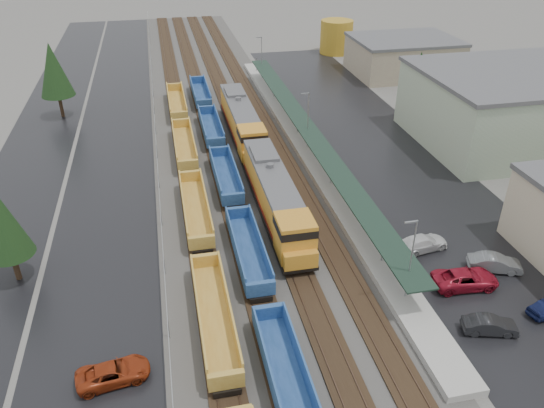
{
  "coord_description": "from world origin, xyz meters",
  "views": [
    {
      "loc": [
        -8.13,
        -10.36,
        29.02
      ],
      "look_at": [
        1.55,
        34.6,
        2.0
      ],
      "focal_mm": 35.0,
      "sensor_mm": 36.0,
      "label": 1
    }
  ],
  "objects_px": {
    "parked_car_west_c": "(113,373)",
    "parked_car_east_e": "(495,263)",
    "locomotive_lead": "(276,198)",
    "well_string_yellow": "(204,255)",
    "parked_car_east_b": "(465,279)",
    "parked_car_east_c": "(422,243)",
    "parked_car_east_a": "(490,325)",
    "locomotive_trail": "(242,122)",
    "storage_tank": "(336,37)",
    "well_string_blue": "(248,250)"
  },
  "relations": [
    {
      "from": "well_string_yellow",
      "to": "parked_car_east_c",
      "type": "height_order",
      "value": "well_string_yellow"
    },
    {
      "from": "parked_car_east_c",
      "to": "well_string_yellow",
      "type": "bearing_deg",
      "value": 74.74
    },
    {
      "from": "locomotive_lead",
      "to": "well_string_yellow",
      "type": "distance_m",
      "value": 10.16
    },
    {
      "from": "locomotive_lead",
      "to": "parked_car_east_c",
      "type": "distance_m",
      "value": 14.76
    },
    {
      "from": "well_string_blue",
      "to": "parked_car_east_e",
      "type": "xyz_separation_m",
      "value": [
        21.09,
        -6.11,
        -0.34
      ]
    },
    {
      "from": "parked_car_east_b",
      "to": "parked_car_west_c",
      "type": "bearing_deg",
      "value": 102.81
    },
    {
      "from": "locomotive_lead",
      "to": "parked_car_east_e",
      "type": "relative_size",
      "value": 4.65
    },
    {
      "from": "parked_car_east_a",
      "to": "well_string_yellow",
      "type": "bearing_deg",
      "value": 72.36
    },
    {
      "from": "parked_car_west_c",
      "to": "parked_car_east_c",
      "type": "distance_m",
      "value": 29.39
    },
    {
      "from": "locomotive_trail",
      "to": "parked_car_east_e",
      "type": "height_order",
      "value": "locomotive_trail"
    },
    {
      "from": "parked_car_east_a",
      "to": "parked_car_east_c",
      "type": "height_order",
      "value": "parked_car_east_c"
    },
    {
      "from": "locomotive_lead",
      "to": "well_string_yellow",
      "type": "height_order",
      "value": "locomotive_lead"
    },
    {
      "from": "locomotive_lead",
      "to": "well_string_yellow",
      "type": "relative_size",
      "value": 0.23
    },
    {
      "from": "locomotive_trail",
      "to": "parked_car_east_a",
      "type": "bearing_deg",
      "value": -72.88
    },
    {
      "from": "parked_car_east_e",
      "to": "parked_car_west_c",
      "type": "bearing_deg",
      "value": 119.48
    },
    {
      "from": "well_string_yellow",
      "to": "parked_car_east_c",
      "type": "distance_m",
      "value": 20.34
    },
    {
      "from": "locomotive_lead",
      "to": "parked_car_west_c",
      "type": "relative_size",
      "value": 4.34
    },
    {
      "from": "well_string_blue",
      "to": "parked_car_east_e",
      "type": "relative_size",
      "value": 21.99
    },
    {
      "from": "parked_car_east_c",
      "to": "parked_car_east_e",
      "type": "height_order",
      "value": "parked_car_east_e"
    },
    {
      "from": "parked_car_east_b",
      "to": "parked_car_east_c",
      "type": "distance_m",
      "value": 5.89
    },
    {
      "from": "locomotive_trail",
      "to": "parked_car_east_a",
      "type": "xyz_separation_m",
      "value": [
        12.39,
        -40.23,
        -1.89
      ]
    },
    {
      "from": "parked_car_east_a",
      "to": "parked_car_east_e",
      "type": "relative_size",
      "value": 0.89
    },
    {
      "from": "parked_car_west_c",
      "to": "parked_car_east_e",
      "type": "relative_size",
      "value": 1.07
    },
    {
      "from": "storage_tank",
      "to": "parked_car_west_c",
      "type": "distance_m",
      "value": 90.3
    },
    {
      "from": "well_string_yellow",
      "to": "parked_car_east_c",
      "type": "bearing_deg",
      "value": -5.53
    },
    {
      "from": "parked_car_east_c",
      "to": "locomotive_trail",
      "type": "bearing_deg",
      "value": 13.12
    },
    {
      "from": "parked_car_east_b",
      "to": "storage_tank",
      "type": "bearing_deg",
      "value": -5.29
    },
    {
      "from": "parked_car_east_c",
      "to": "parked_car_east_a",
      "type": "bearing_deg",
      "value": 171.04
    },
    {
      "from": "locomotive_trail",
      "to": "well_string_yellow",
      "type": "height_order",
      "value": "locomotive_trail"
    },
    {
      "from": "parked_car_east_c",
      "to": "parked_car_east_e",
      "type": "distance_m",
      "value": 6.47
    },
    {
      "from": "locomotive_lead",
      "to": "parked_car_east_a",
      "type": "height_order",
      "value": "locomotive_lead"
    },
    {
      "from": "parked_car_east_b",
      "to": "parked_car_east_e",
      "type": "bearing_deg",
      "value": -63.57
    },
    {
      "from": "locomotive_trail",
      "to": "parked_car_east_b",
      "type": "xyz_separation_m",
      "value": [
        13.4,
        -34.82,
        -1.8
      ]
    },
    {
      "from": "parked_car_east_c",
      "to": "locomotive_lead",
      "type": "bearing_deg",
      "value": 46.94
    },
    {
      "from": "locomotive_trail",
      "to": "well_string_blue",
      "type": "height_order",
      "value": "locomotive_trail"
    },
    {
      "from": "well_string_yellow",
      "to": "parked_car_east_a",
      "type": "distance_m",
      "value": 24.26
    },
    {
      "from": "locomotive_lead",
      "to": "well_string_yellow",
      "type": "bearing_deg",
      "value": -142.73
    },
    {
      "from": "well_string_yellow",
      "to": "well_string_blue",
      "type": "bearing_deg",
      "value": -2.12
    },
    {
      "from": "parked_car_east_a",
      "to": "parked_car_east_b",
      "type": "bearing_deg",
      "value": 4.59
    },
    {
      "from": "parked_car_east_b",
      "to": "parked_car_east_a",
      "type": "bearing_deg",
      "value": 174.0
    },
    {
      "from": "well_string_blue",
      "to": "well_string_yellow",
      "type": "bearing_deg",
      "value": 177.88
    },
    {
      "from": "locomotive_lead",
      "to": "storage_tank",
      "type": "height_order",
      "value": "storage_tank"
    },
    {
      "from": "storage_tank",
      "to": "parked_car_west_c",
      "type": "xyz_separation_m",
      "value": [
        -41.99,
        -79.9,
        -2.63
      ]
    },
    {
      "from": "storage_tank",
      "to": "parked_car_east_e",
      "type": "height_order",
      "value": "storage_tank"
    },
    {
      "from": "locomotive_lead",
      "to": "parked_car_west_c",
      "type": "bearing_deg",
      "value": -130.61
    },
    {
      "from": "parked_car_east_a",
      "to": "parked_car_east_e",
      "type": "xyz_separation_m",
      "value": [
        4.7,
        6.89,
        0.08
      ]
    },
    {
      "from": "parked_car_east_b",
      "to": "parked_car_east_c",
      "type": "height_order",
      "value": "parked_car_east_b"
    },
    {
      "from": "parked_car_east_c",
      "to": "parked_car_east_b",
      "type": "bearing_deg",
      "value": -178.36
    },
    {
      "from": "locomotive_lead",
      "to": "well_string_blue",
      "type": "bearing_deg",
      "value": -122.68
    },
    {
      "from": "parked_car_west_c",
      "to": "parked_car_east_c",
      "type": "xyz_separation_m",
      "value": [
        27.66,
        9.94,
        0.05
      ]
    }
  ]
}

